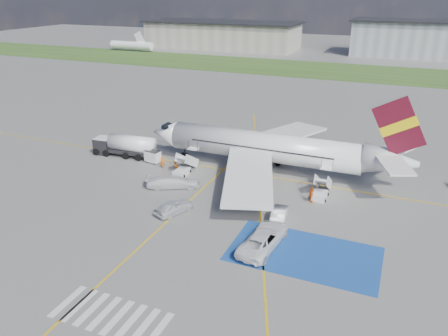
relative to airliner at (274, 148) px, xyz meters
The scene contains 21 objects.
ground 14.48m from the airliner, 96.14° to the right, with size 400.00×400.00×0.00m, color #60605E.
grass_strip 81.08m from the airliner, 91.06° to the left, with size 400.00×30.00×0.01m, color #2D4C1E.
taxiway_line_main 4.21m from the airliner, 126.97° to the right, with size 120.00×0.20×0.01m, color gold.
taxiway_line_cross 25.10m from the airliner, 105.17° to the right, with size 0.20×60.00×0.01m, color gold.
taxiway_line_diag 4.21m from the airliner, 126.97° to the right, with size 0.20×60.00×0.01m, color gold.
staging_box 20.19m from the airliner, 64.74° to the right, with size 14.00×8.00×0.01m, color navy.
crosswalk 32.35m from the airliner, 95.90° to the right, with size 9.00×4.00×0.01m.
terminal_west 129.04m from the airliner, 115.97° to the left, with size 60.00×22.00×10.00m, color gray.
terminal_centre 122.43m from the airliner, 81.31° to the left, with size 48.00×18.00×12.00m, color gray.
airliner is the anchor object (origin of this frame).
airstairs_fwd 12.52m from the airliner, 154.30° to the right, with size 1.90×5.20×3.60m.
airstairs_aft 9.59m from the airliner, 35.25° to the right, with size 1.90×5.20×3.60m.
fuel_tanker 22.21m from the airliner, behind, with size 9.73×3.30×3.26m.
gpu_cart 17.42m from the airliner, 168.53° to the right, with size 2.36×1.72×1.80m.
car_silver_a 17.21m from the airliner, 113.29° to the right, with size 1.85×4.59×1.56m, color silver.
car_silver_b 13.58m from the airliner, 70.39° to the right, with size 1.52×4.35×1.43m, color #B8BABF.
van_white_a 18.85m from the airliner, 76.03° to the right, with size 2.78×6.04×2.26m, color white.
van_white_b 14.21m from the airliner, 135.85° to the right, with size 2.06×5.06×1.98m, color silver.
crew_fwd 15.42m from the airliner, 161.09° to the right, with size 0.65×0.42×1.78m, color orange.
crew_nose 13.65m from the airliner, 158.34° to the right, with size 0.76×0.59×1.56m, color orange.
crew_aft 10.12m from the airliner, 46.48° to the right, with size 1.14×0.47×1.94m, color #DB540B.
Camera 1 is at (16.49, -39.16, 23.39)m, focal length 35.00 mm.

